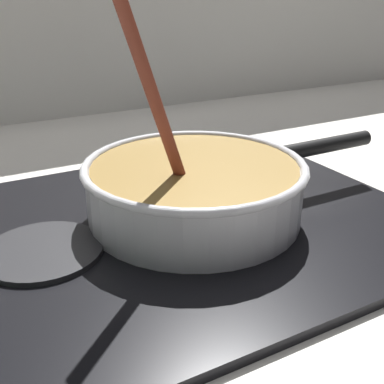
# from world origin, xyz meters

# --- Properties ---
(ground) EXTENTS (2.40, 1.60, 0.04)m
(ground) POSITION_xyz_m (0.00, 0.00, -0.02)
(ground) COLOR beige
(hob_plate) EXTENTS (0.56, 0.48, 0.01)m
(hob_plate) POSITION_xyz_m (-0.00, 0.16, 0.01)
(hob_plate) COLOR black
(hob_plate) RESTS_ON ground
(burner_ring) EXTENTS (0.18, 0.18, 0.01)m
(burner_ring) POSITION_xyz_m (-0.00, 0.16, 0.02)
(burner_ring) COLOR #592D0C
(burner_ring) RESTS_ON hob_plate
(spare_burner) EXTENTS (0.13, 0.13, 0.01)m
(spare_burner) POSITION_xyz_m (-0.19, 0.16, 0.01)
(spare_burner) COLOR #262628
(spare_burner) RESTS_ON hob_plate
(cooking_pan) EXTENTS (0.44, 0.28, 0.27)m
(cooking_pan) POSITION_xyz_m (-0.00, 0.16, 0.05)
(cooking_pan) COLOR silver
(cooking_pan) RESTS_ON hob_plate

